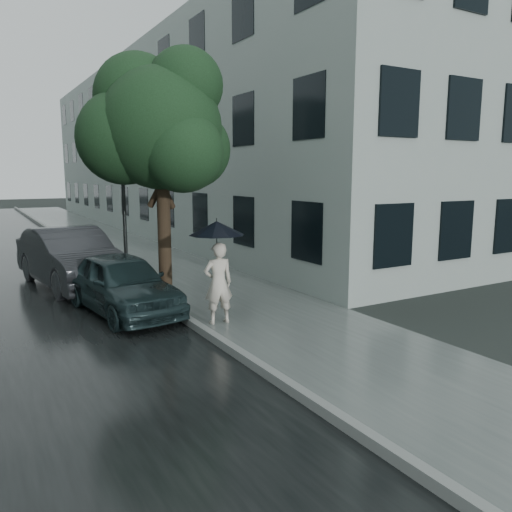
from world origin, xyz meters
TOP-DOWN VIEW (x-y plane):
  - ground at (0.00, 0.00)m, footprint 120.00×120.00m
  - sidewalk at (0.25, 12.00)m, footprint 3.50×60.00m
  - kerb_near at (-1.57, 12.00)m, footprint 0.15×60.00m
  - building_near at (5.47, 19.50)m, footprint 7.02×36.00m
  - pedestrian at (-1.01, 2.00)m, footprint 0.64×0.46m
  - umbrella at (-1.00, 2.05)m, footprint 1.15×1.15m
  - street_tree at (-1.45, 3.97)m, footprint 3.51×3.19m
  - lamp_post at (-1.01, 9.34)m, footprint 0.84×0.36m
  - car_near at (-2.48, 3.77)m, footprint 2.02×4.01m
  - car_far at (-2.97, 7.09)m, footprint 2.34×4.98m

SIDE VIEW (x-z plane):
  - ground at x=0.00m, z-range 0.00..0.00m
  - sidewalk at x=0.25m, z-range 0.00..0.01m
  - kerb_near at x=-1.57m, z-range 0.00..0.15m
  - car_near at x=-2.48m, z-range 0.01..1.32m
  - car_far at x=-2.97m, z-range 0.01..1.58m
  - pedestrian at x=-1.01m, z-range 0.01..1.67m
  - umbrella at x=-1.00m, z-range 1.35..2.56m
  - lamp_post at x=-1.01m, z-range 0.36..5.14m
  - street_tree at x=-1.45m, z-range 1.16..6.93m
  - building_near at x=5.47m, z-range 0.00..9.00m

